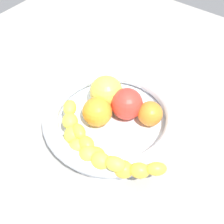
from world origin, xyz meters
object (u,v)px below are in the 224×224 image
object	(u,v)px
fruit_bowl	(112,118)
tomato_red	(127,104)
banana_draped_left	(83,142)
apple_yellow	(106,92)
banana_draped_right	(111,159)
orange_front	(150,114)
orange_mid_left	(97,112)

from	to	relation	value
fruit_bowl	tomato_red	size ratio (longest dim) A/B	4.32
banana_draped_left	apple_yellow	world-z (taller)	apple_yellow
banana_draped_right	banana_draped_left	bearing A→B (deg)	2.63
orange_front	tomato_red	xyz separation A→B (cm)	(5.36, 1.29, 0.80)
fruit_bowl	apple_yellow	distance (cm)	6.22
banana_draped_left	orange_mid_left	xyz separation A→B (cm)	(3.00, -8.11, -0.14)
orange_mid_left	orange_front	bearing A→B (deg)	-143.29
banana_draped_left	tomato_red	world-z (taller)	tomato_red
orange_front	orange_mid_left	world-z (taller)	orange_mid_left
banana_draped_left	tomato_red	distance (cm)	13.82
banana_draped_right	orange_mid_left	xyz separation A→B (cm)	(9.77, -7.80, 0.19)
fruit_bowl	orange_mid_left	size ratio (longest dim) A/B	4.72
banana_draped_left	orange_mid_left	bearing A→B (deg)	-69.69
fruit_bowl	banana_draped_right	xyz separation A→B (cm)	(-7.31, 9.95, 1.98)
orange_front	tomato_red	distance (cm)	5.57
banana_draped_right	apple_yellow	distance (cm)	17.84
fruit_bowl	orange_mid_left	xyz separation A→B (cm)	(2.45, 2.15, 2.17)
banana_draped_right	apple_yellow	bearing A→B (deg)	-49.18
banana_draped_right	apple_yellow	xyz separation A→B (cm)	(11.65, -13.49, 0.73)
banana_draped_right	orange_mid_left	world-z (taller)	orange_mid_left
fruit_bowl	orange_mid_left	distance (cm)	3.91
banana_draped_right	orange_front	bearing A→B (deg)	-88.32
orange_mid_left	tomato_red	size ratio (longest dim) A/B	0.92
banana_draped_left	apple_yellow	bearing A→B (deg)	-70.49
tomato_red	banana_draped_left	bearing A→B (deg)	85.98
fruit_bowl	orange_front	world-z (taller)	orange_front
apple_yellow	fruit_bowl	bearing A→B (deg)	140.77
orange_front	orange_mid_left	bearing A→B (deg)	36.71
fruit_bowl	banana_draped_left	distance (cm)	10.53
fruit_bowl	banana_draped_right	bearing A→B (deg)	126.32
banana_draped_left	banana_draped_right	xyz separation A→B (cm)	(-6.76, -0.31, -0.33)
banana_draped_left	apple_yellow	size ratio (longest dim) A/B	2.70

